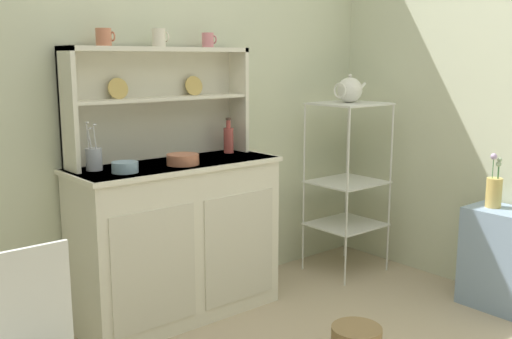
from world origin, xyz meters
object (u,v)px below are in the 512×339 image
at_px(cup_terracotta_0, 104,37).
at_px(flower_vase, 494,190).
at_px(hutch_shelf_unit, 158,93).
at_px(utensil_jar, 94,158).
at_px(hutch_cabinet, 177,238).
at_px(porcelain_teapot, 349,90).
at_px(bakers_rack, 347,169).
at_px(side_shelf_blue, 509,261).
at_px(bowl_mixing_large, 125,167).
at_px(jam_bottle, 229,139).

xyz_separation_m(cup_terracotta_0, flower_vase, (1.78, -1.13, -0.84)).
height_order(hutch_shelf_unit, utensil_jar, hutch_shelf_unit).
height_order(hutch_cabinet, porcelain_teapot, porcelain_teapot).
height_order(bakers_rack, porcelain_teapot, porcelain_teapot).
bearing_deg(side_shelf_blue, flower_vase, 90.27).
height_order(bowl_mixing_large, flower_vase, bowl_mixing_large).
bearing_deg(hutch_shelf_unit, side_shelf_blue, -41.32).
distance_m(hutch_cabinet, flower_vase, 1.79).
distance_m(hutch_shelf_unit, jam_bottle, 0.51).
relative_size(bakers_rack, flower_vase, 3.62).
relative_size(side_shelf_blue, cup_terracotta_0, 6.29).
distance_m(side_shelf_blue, porcelain_teapot, 1.38).
height_order(bowl_mixing_large, jam_bottle, jam_bottle).
height_order(hutch_cabinet, hutch_shelf_unit, hutch_shelf_unit).
relative_size(hutch_cabinet, hutch_shelf_unit, 1.07).
distance_m(bakers_rack, jam_bottle, 0.88).
distance_m(hutch_cabinet, utensil_jar, 0.64).
xyz_separation_m(bakers_rack, utensil_jar, (-1.66, 0.19, 0.23)).
bearing_deg(porcelain_teapot, jam_bottle, 166.12).
distance_m(side_shelf_blue, utensil_jar, 2.33).
height_order(bakers_rack, bowl_mixing_large, bakers_rack).
height_order(bakers_rack, flower_vase, bakers_rack).
bearing_deg(hutch_cabinet, flower_vase, -34.47).
bearing_deg(hutch_shelf_unit, hutch_cabinet, -90.00).
bearing_deg(porcelain_teapot, flower_vase, -75.58).
bearing_deg(bakers_rack, utensil_jar, 173.37).
distance_m(utensil_jar, flower_vase, 2.19).
height_order(hutch_shelf_unit, cup_terracotta_0, cup_terracotta_0).
height_order(side_shelf_blue, jam_bottle, jam_bottle).
xyz_separation_m(hutch_shelf_unit, porcelain_teapot, (1.24, -0.28, -0.01)).
distance_m(side_shelf_blue, bowl_mixing_large, 2.17).
bearing_deg(hutch_shelf_unit, bakers_rack, -12.67).
xyz_separation_m(bowl_mixing_large, jam_bottle, (0.75, 0.16, 0.06)).
xyz_separation_m(hutch_cabinet, flower_vase, (1.47, -1.01, 0.23)).
height_order(hutch_cabinet, side_shelf_blue, hutch_cabinet).
relative_size(porcelain_teapot, flower_vase, 0.81).
distance_m(cup_terracotta_0, flower_vase, 2.27).
distance_m(hutch_shelf_unit, bakers_rack, 1.37).
bearing_deg(jam_bottle, utensil_jar, -179.39).
xyz_separation_m(cup_terracotta_0, jam_bottle, (0.74, -0.04, -0.57)).
relative_size(hutch_cabinet, cup_terracotta_0, 12.48).
bearing_deg(utensil_jar, hutch_cabinet, -10.42).
relative_size(side_shelf_blue, bowl_mixing_large, 4.46).
relative_size(bowl_mixing_large, flower_vase, 0.41).
bearing_deg(bakers_rack, hutch_cabinet, 174.67).
relative_size(utensil_jar, porcelain_teapot, 0.97).
bearing_deg(hutch_cabinet, porcelain_teapot, -5.34).
height_order(cup_terracotta_0, flower_vase, cup_terracotta_0).
distance_m(side_shelf_blue, cup_terracotta_0, 2.49).
bearing_deg(bakers_rack, side_shelf_blue, -77.29).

